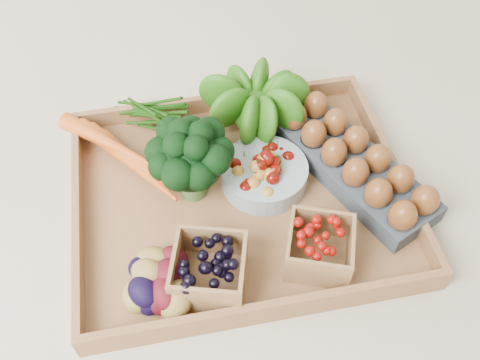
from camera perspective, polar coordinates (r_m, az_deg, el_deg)
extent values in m
plane|color=beige|center=(0.93, 0.00, -2.32)|extent=(4.00, 4.00, 0.00)
cube|color=#93653D|center=(0.92, 0.00, -2.04)|extent=(0.55, 0.45, 0.01)
sphere|color=#184C0C|center=(0.98, 1.60, 8.61)|extent=(0.13, 0.13, 0.13)
cylinder|color=#8C9EA5|center=(0.92, 2.58, 0.63)|extent=(0.15, 0.15, 0.04)
cube|color=#3A404A|center=(0.95, 11.91, 1.24)|extent=(0.23, 0.34, 0.04)
cube|color=black|center=(0.80, -3.30, -9.57)|extent=(0.13, 0.13, 0.07)
cube|color=#780A05|center=(0.83, 8.46, -7.13)|extent=(0.13, 0.13, 0.07)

